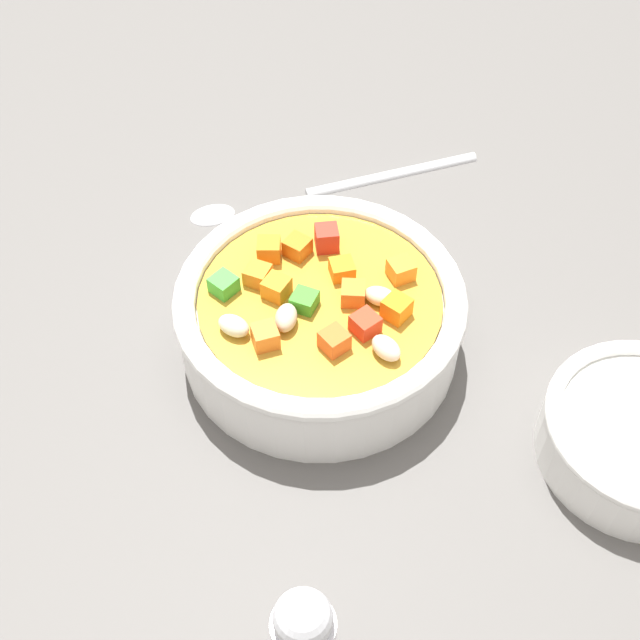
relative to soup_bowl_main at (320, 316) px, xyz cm
name	(u,v)px	position (x,y,z in cm)	size (l,w,h in cm)	color
ground_plane	(320,355)	(0.00, 0.01, -3.85)	(140.00, 140.00, 2.00)	#565451
soup_bowl_main	(320,316)	(0.00, 0.00, 0.00)	(17.52, 17.52, 6.08)	white
spoon	(332,185)	(-0.54, 15.03, -2.44)	(21.31, 10.64, 0.87)	silver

